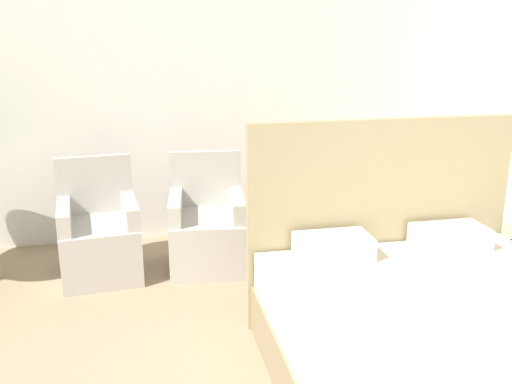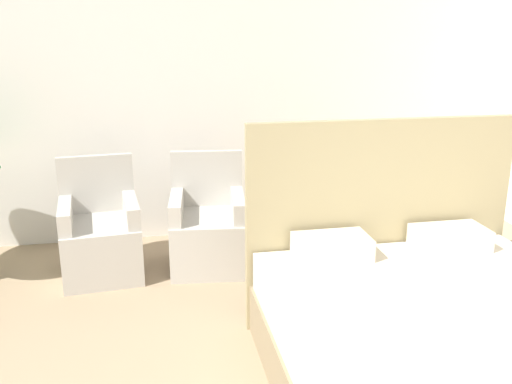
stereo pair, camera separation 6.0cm
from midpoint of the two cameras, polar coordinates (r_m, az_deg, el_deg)
wall_back at (r=5.36m, az=-3.86°, el=10.79°), size 10.00×0.06×2.90m
bed at (r=3.28m, az=18.81°, el=-15.20°), size 1.83×2.24×1.40m
armchair_near_window_left at (r=4.80m, az=-15.70°, el=-4.73°), size 0.67×0.71×0.94m
armchair_near_window_right at (r=4.81m, az=-5.27°, el=-4.11°), size 0.67×0.71×0.94m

